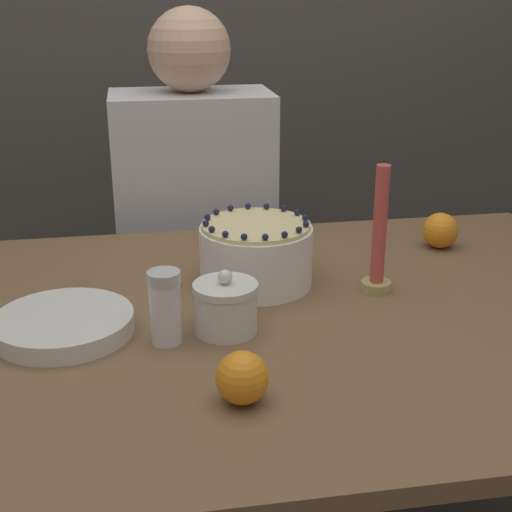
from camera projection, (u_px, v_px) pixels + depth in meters
name	position (u px, v px, depth m)	size (l,w,h in m)	color
dining_table	(244.00, 370.00, 1.27)	(1.50, 0.95, 0.74)	brown
cake	(256.00, 254.00, 1.34)	(0.21, 0.21, 0.13)	white
sugar_bowl	(226.00, 307.00, 1.16)	(0.11, 0.11, 0.11)	silver
sugar_shaker	(165.00, 307.00, 1.12)	(0.05, 0.05, 0.12)	white
plate_stack	(64.00, 324.00, 1.17)	(0.23, 0.23, 0.03)	silver
candle	(379.00, 242.00, 1.30)	(0.06, 0.06, 0.24)	tan
orange_fruit_0	(440.00, 230.00, 1.54)	(0.08, 0.08, 0.08)	orange
orange_fruit_2	(242.00, 378.00, 0.97)	(0.07, 0.07, 0.07)	orange
person_man_blue_shirt	(197.00, 277.00, 1.92)	(0.40, 0.34, 1.23)	#2D2D38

